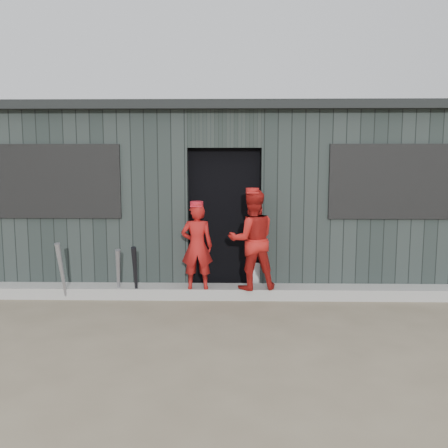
{
  "coord_description": "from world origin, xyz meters",
  "views": [
    {
      "loc": [
        0.14,
        -4.71,
        1.87
      ],
      "look_at": [
        0.0,
        1.8,
        1.0
      ],
      "focal_mm": 40.0,
      "sensor_mm": 36.0,
      "label": 1
    }
  ],
  "objects_px": {
    "bat_left": "(62,272)",
    "player_red_left": "(197,246)",
    "player_red_right": "(252,240)",
    "dugout": "(226,193)",
    "bat_right": "(135,273)",
    "bat_mid": "(118,274)",
    "player_grey_back": "(260,250)"
  },
  "relations": [
    {
      "from": "bat_left",
      "to": "player_red_left",
      "type": "relative_size",
      "value": 0.71
    },
    {
      "from": "player_red_right",
      "to": "dugout",
      "type": "xyz_separation_m",
      "value": [
        -0.37,
        1.78,
        0.48
      ]
    },
    {
      "from": "player_red_right",
      "to": "bat_left",
      "type": "bearing_deg",
      "value": -6.81
    },
    {
      "from": "bat_right",
      "to": "player_red_left",
      "type": "xyz_separation_m",
      "value": [
        0.8,
        0.08,
        0.35
      ]
    },
    {
      "from": "bat_left",
      "to": "bat_mid",
      "type": "bearing_deg",
      "value": 9.61
    },
    {
      "from": "bat_left",
      "to": "player_red_left",
      "type": "height_order",
      "value": "player_red_left"
    },
    {
      "from": "bat_right",
      "to": "bat_mid",
      "type": "bearing_deg",
      "value": 165.89
    },
    {
      "from": "player_red_right",
      "to": "dugout",
      "type": "height_order",
      "value": "dugout"
    },
    {
      "from": "dugout",
      "to": "bat_mid",
      "type": "bearing_deg",
      "value": -127.38
    },
    {
      "from": "bat_left",
      "to": "player_grey_back",
      "type": "xyz_separation_m",
      "value": [
        2.6,
        0.71,
        0.16
      ]
    },
    {
      "from": "bat_mid",
      "to": "player_red_left",
      "type": "xyz_separation_m",
      "value": [
        1.04,
        0.02,
        0.37
      ]
    },
    {
      "from": "bat_mid",
      "to": "player_red_left",
      "type": "height_order",
      "value": "player_red_left"
    },
    {
      "from": "bat_right",
      "to": "player_grey_back",
      "type": "height_order",
      "value": "player_grey_back"
    },
    {
      "from": "bat_left",
      "to": "bat_right",
      "type": "bearing_deg",
      "value": 3.65
    },
    {
      "from": "bat_mid",
      "to": "player_grey_back",
      "type": "xyz_separation_m",
      "value": [
        1.9,
        0.59,
        0.21
      ]
    },
    {
      "from": "player_red_left",
      "to": "player_red_right",
      "type": "distance_m",
      "value": 0.73
    },
    {
      "from": "bat_left",
      "to": "player_red_right",
      "type": "distance_m",
      "value": 2.51
    },
    {
      "from": "bat_right",
      "to": "dugout",
      "type": "height_order",
      "value": "dugout"
    },
    {
      "from": "player_red_left",
      "to": "player_grey_back",
      "type": "height_order",
      "value": "player_red_left"
    },
    {
      "from": "bat_left",
      "to": "dugout",
      "type": "relative_size",
      "value": 0.1
    },
    {
      "from": "bat_left",
      "to": "player_red_left",
      "type": "bearing_deg",
      "value": 4.44
    },
    {
      "from": "bat_left",
      "to": "dugout",
      "type": "distance_m",
      "value": 2.99
    },
    {
      "from": "bat_right",
      "to": "player_red_left",
      "type": "height_order",
      "value": "player_red_left"
    },
    {
      "from": "bat_right",
      "to": "dugout",
      "type": "relative_size",
      "value": 0.09
    },
    {
      "from": "bat_right",
      "to": "player_grey_back",
      "type": "relative_size",
      "value": 0.67
    },
    {
      "from": "bat_left",
      "to": "player_grey_back",
      "type": "relative_size",
      "value": 0.72
    },
    {
      "from": "bat_left",
      "to": "bat_mid",
      "type": "relative_size",
      "value": 1.14
    },
    {
      "from": "bat_right",
      "to": "dugout",
      "type": "distance_m",
      "value": 2.39
    },
    {
      "from": "player_red_right",
      "to": "dugout",
      "type": "distance_m",
      "value": 1.88
    },
    {
      "from": "bat_left",
      "to": "player_grey_back",
      "type": "distance_m",
      "value": 2.7
    },
    {
      "from": "dugout",
      "to": "bat_left",
      "type": "bearing_deg",
      "value": -137.22
    },
    {
      "from": "player_grey_back",
      "to": "bat_left",
      "type": "bearing_deg",
      "value": -12.34
    }
  ]
}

